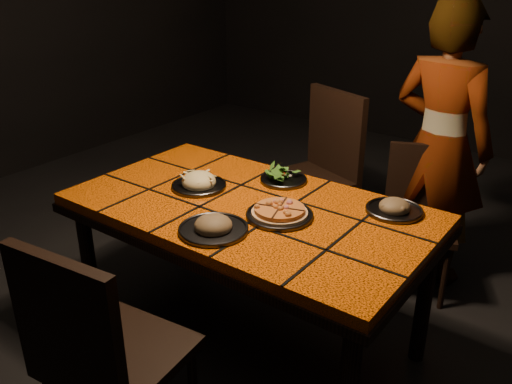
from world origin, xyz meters
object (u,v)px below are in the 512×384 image
Objects in this scene: dining_table at (249,220)px; diner at (440,146)px; chair_near at (98,350)px; chair_far_right at (419,210)px; chair_far_left at (320,164)px; plate_pizza at (280,213)px; plate_pasta at (199,183)px.

diner is (0.46, 1.15, 0.13)m from dining_table.
chair_far_right is (0.41, 1.86, -0.08)m from chair_near.
chair_far_left is at bearing 154.94° from chair_far_right.
diner is 5.31× the size of plate_pizza.
chair_near is at bearing -69.03° from plate_pasta.
chair_far_left is at bearing 83.66° from plate_pasta.
chair_near is 2.10m from diner.
chair_near is 3.71× the size of plate_pasta.
chair_near is 0.61× the size of diner.
chair_far_right is at bearing 19.46° from chair_far_left.
chair_far_left is at bearing 101.41° from dining_table.
diner reaches higher than chair_near.
plate_pizza is (0.18, -0.02, 0.10)m from dining_table.
chair_far_left is at bearing 23.18° from diner.
chair_far_left is 0.65m from chair_far_right.
dining_table is 0.90m from chair_near.
chair_far_right reaches higher than dining_table.
chair_near is 1.18× the size of chair_far_right.
chair_near is at bearing -126.77° from chair_far_right.
plate_pizza is 0.49m from plate_pasta.
chair_far_left is at bearing -89.22° from chair_near.
dining_table is 0.32m from plate_pasta.
plate_pasta is at bearing -76.29° from chair_far_left.
dining_table is 1.67× the size of chair_near.
chair_near is at bearing -62.71° from chair_far_left.
chair_far_right is 0.37m from diner.
plate_pizza is at bearing -129.42° from chair_far_right.
plate_pasta is at bearing 178.25° from dining_table.
chair_far_left is 1.08m from plate_pizza.
chair_near is (0.04, -0.89, -0.11)m from dining_table.
plate_pasta reaches higher than plate_pizza.
chair_far_left reaches higher than dining_table.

